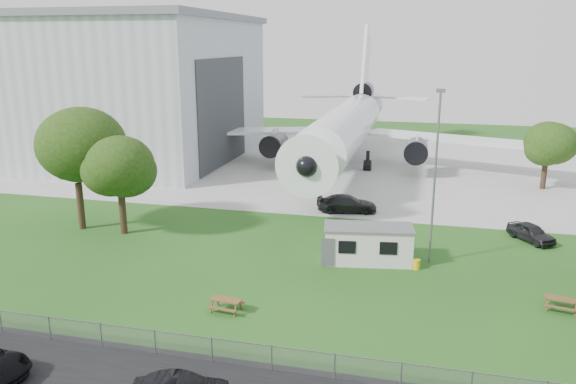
% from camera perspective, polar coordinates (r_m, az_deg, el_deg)
% --- Properties ---
extents(ground, '(160.00, 160.00, 0.00)m').
position_cam_1_polar(ground, '(36.24, 0.85, -9.56)').
color(ground, '#306621').
extents(concrete_apron, '(120.00, 46.00, 0.03)m').
position_cam_1_polar(concrete_apron, '(72.11, 7.69, 2.77)').
color(concrete_apron, '#B7B7B2').
rests_on(concrete_apron, ground).
extents(hangar, '(43.00, 31.00, 18.55)m').
position_cam_1_polar(hangar, '(82.04, -20.07, 10.11)').
color(hangar, '#B2B7BC').
rests_on(hangar, ground).
extents(airliner, '(46.36, 47.73, 17.69)m').
position_cam_1_polar(airliner, '(69.33, 5.99, 6.76)').
color(airliner, white).
rests_on(airliner, ground).
extents(site_cabin, '(6.93, 3.67, 2.62)m').
position_cam_1_polar(site_cabin, '(40.04, 8.15, -5.25)').
color(site_cabin, silver).
rests_on(site_cabin, ground).
extents(picnic_west, '(1.96, 1.70, 0.76)m').
position_cam_1_polar(picnic_west, '(33.35, -6.29, -11.94)').
color(picnic_west, brown).
rests_on(picnic_west, ground).
extents(picnic_east, '(2.05, 1.81, 0.76)m').
position_cam_1_polar(picnic_east, '(36.83, 25.91, -10.75)').
color(picnic_east, brown).
rests_on(picnic_east, ground).
extents(fence, '(58.00, 0.04, 1.30)m').
position_cam_1_polar(fence, '(28.15, -3.72, -17.35)').
color(fence, gray).
rests_on(fence, ground).
extents(lamp_mast, '(0.16, 0.16, 12.00)m').
position_cam_1_polar(lamp_mast, '(39.40, 14.68, 1.20)').
color(lamp_mast, slate).
rests_on(lamp_mast, ground).
extents(tree_west_big, '(7.70, 7.70, 10.55)m').
position_cam_1_polar(tree_west_big, '(48.48, -20.82, 4.04)').
color(tree_west_big, '#382619').
rests_on(tree_west_big, ground).
extents(tree_west_small, '(6.22, 6.22, 8.69)m').
position_cam_1_polar(tree_west_small, '(46.32, -16.78, 2.50)').
color(tree_west_small, '#382619').
rests_on(tree_west_small, ground).
extents(tree_far_apron, '(5.27, 5.27, 7.19)m').
position_cam_1_polar(tree_far_apron, '(64.51, 24.85, 4.19)').
color(tree_far_apron, '#382619').
rests_on(tree_far_apron, ground).
extents(car_ne_hatch, '(3.70, 4.26, 1.39)m').
position_cam_1_polar(car_ne_hatch, '(47.78, 23.46, -3.80)').
color(car_ne_hatch, black).
rests_on(car_ne_hatch, ground).
extents(car_apron_van, '(5.69, 3.20, 1.56)m').
position_cam_1_polar(car_apron_van, '(51.54, 6.03, -1.20)').
color(car_apron_van, black).
rests_on(car_apron_van, ground).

